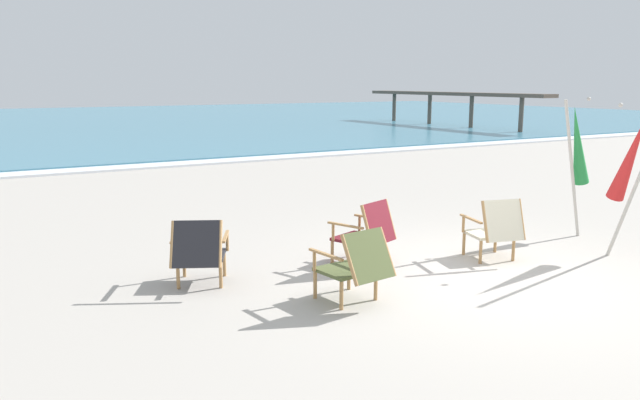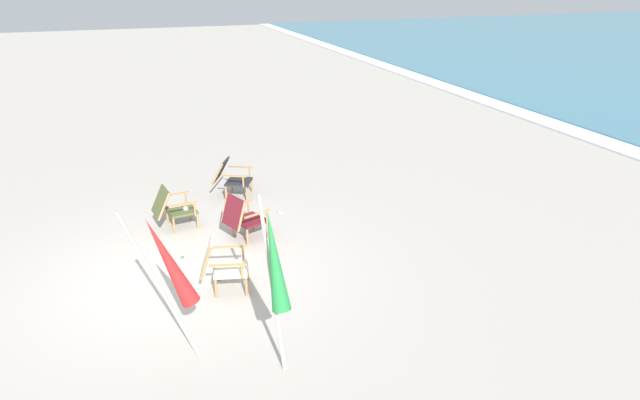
{
  "view_description": "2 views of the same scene",
  "coord_description": "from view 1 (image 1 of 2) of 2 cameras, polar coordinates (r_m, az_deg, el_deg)",
  "views": [
    {
      "loc": [
        -5.13,
        -5.07,
        2.26
      ],
      "look_at": [
        -0.85,
        2.43,
        0.61
      ],
      "focal_mm": 35.0,
      "sensor_mm": 36.0,
      "label": 1
    },
    {
      "loc": [
        7.96,
        -0.59,
        4.39
      ],
      "look_at": [
        -0.88,
        2.57,
        0.55
      ],
      "focal_mm": 32.0,
      "sensor_mm": 36.0,
      "label": 2
    }
  ],
  "objects": [
    {
      "name": "umbrella_furled_red",
      "position": [
        8.68,
        26.53,
        3.36
      ],
      "size": [
        0.35,
        0.83,
        2.0
      ],
      "color": "#B7B2A8",
      "rests_on": "ground"
    },
    {
      "name": "umbrella_furled_green",
      "position": [
        9.68,
        22.49,
        4.51
      ],
      "size": [
        0.7,
        0.29,
        2.05
      ],
      "color": "#B7B2A8",
      "rests_on": "ground"
    },
    {
      "name": "sea",
      "position": [
        37.52,
        -21.95,
        6.62
      ],
      "size": [
        80.0,
        40.0,
        0.1
      ],
      "primitive_type": "cube",
      "color": "teal",
      "rests_on": "ground"
    },
    {
      "name": "ground_plane",
      "position": [
        7.56,
        15.04,
        -6.98
      ],
      "size": [
        80.0,
        80.0,
        0.0
      ],
      "primitive_type": "plane",
      "color": "#B2AAA0"
    },
    {
      "name": "beach_chair_far_center",
      "position": [
        8.21,
        15.74,
        -2.48
      ],
      "size": [
        0.72,
        0.79,
        0.82
      ],
      "color": "beige",
      "rests_on": "ground"
    },
    {
      "name": "pier_distant",
      "position": [
        31.9,
        11.81,
        9.3
      ],
      "size": [
        0.9,
        12.3,
        1.75
      ],
      "color": "brown",
      "rests_on": "ground"
    },
    {
      "name": "beach_chair_front_left",
      "position": [
        6.41,
        3.29,
        -5.83
      ],
      "size": [
        0.67,
        0.81,
        0.79
      ],
      "color": "#515B33",
      "rests_on": "ground"
    },
    {
      "name": "beach_chair_back_left",
      "position": [
        7.03,
        -10.99,
        -4.53
      ],
      "size": [
        0.85,
        0.93,
        0.78
      ],
      "color": "#28282D",
      "rests_on": "ground"
    },
    {
      "name": "beach_chair_back_right",
      "position": [
        7.75,
        4.32,
        -2.87
      ],
      "size": [
        0.77,
        0.83,
        0.82
      ],
      "color": "maroon",
      "rests_on": "ground"
    },
    {
      "name": "surf_band",
      "position": [
        17.71,
        -12.64,
        3.28
      ],
      "size": [
        80.0,
        1.1,
        0.06
      ],
      "primitive_type": "cube",
      "color": "white",
      "rests_on": "ground"
    }
  ]
}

